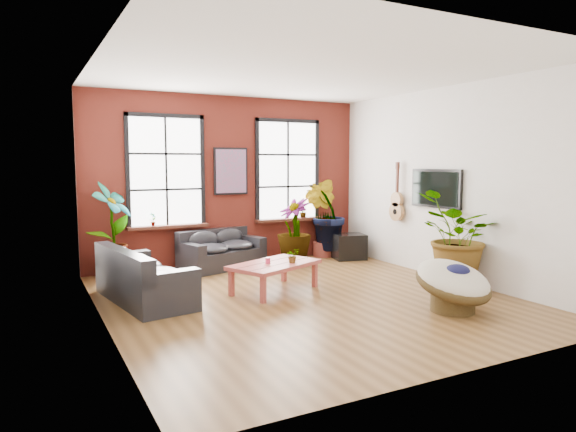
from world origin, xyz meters
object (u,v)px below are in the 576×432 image
sofa_left (141,277)px  papasan_chair (453,283)px  sofa_back (221,251)px  coffee_table (274,266)px

sofa_left → papasan_chair: bearing=-133.2°
sofa_back → coffee_table: 2.22m
sofa_back → coffee_table: (0.13, -2.22, 0.07)m
sofa_left → coffee_table: sofa_left is taller
sofa_left → coffee_table: (2.09, -0.38, 0.05)m
coffee_table → papasan_chair: papasan_chair is taller
papasan_chair → sofa_back: bearing=108.2°
sofa_left → papasan_chair: (3.85, -2.61, 0.04)m
sofa_back → papasan_chair: 4.83m
sofa_left → papasan_chair: 4.65m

